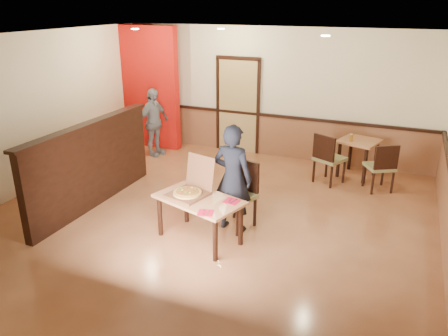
{
  "coord_description": "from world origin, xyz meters",
  "views": [
    {
      "loc": [
        2.7,
        -5.62,
        3.29
      ],
      "look_at": [
        0.32,
        0.0,
        0.94
      ],
      "focal_mm": 35.0,
      "sensor_mm": 36.0,
      "label": 1
    }
  ],
  "objects_px": {
    "pizza_box": "(190,190)",
    "main_table": "(199,205)",
    "side_chair_right": "(382,165)",
    "diner": "(233,178)",
    "diner_chair": "(239,192)",
    "condiment": "(351,138)",
    "side_table": "(358,149)",
    "side_chair_left": "(328,157)",
    "passerby": "(153,122)"
  },
  "relations": [
    {
      "from": "main_table",
      "to": "pizza_box",
      "type": "height_order",
      "value": "pizza_box"
    },
    {
      "from": "side_chair_right",
      "to": "condiment",
      "type": "relative_size",
      "value": 6.61
    },
    {
      "from": "diner",
      "to": "passerby",
      "type": "height_order",
      "value": "diner"
    },
    {
      "from": "side_table",
      "to": "side_chair_left",
      "type": "bearing_deg",
      "value": -128.02
    },
    {
      "from": "diner_chair",
      "to": "side_chair_right",
      "type": "distance_m",
      "value": 2.92
    },
    {
      "from": "main_table",
      "to": "pizza_box",
      "type": "xyz_separation_m",
      "value": [
        -0.17,
        0.06,
        0.17
      ]
    },
    {
      "from": "diner",
      "to": "pizza_box",
      "type": "height_order",
      "value": "diner"
    },
    {
      "from": "condiment",
      "to": "side_chair_right",
      "type": "bearing_deg",
      "value": -36.34
    },
    {
      "from": "side_chair_right",
      "to": "pizza_box",
      "type": "xyz_separation_m",
      "value": [
        -2.45,
        -2.8,
        0.23
      ]
    },
    {
      "from": "side_chair_right",
      "to": "pizza_box",
      "type": "height_order",
      "value": "pizza_box"
    },
    {
      "from": "diner_chair",
      "to": "diner",
      "type": "relative_size",
      "value": 0.62
    },
    {
      "from": "diner_chair",
      "to": "side_chair_left",
      "type": "distance_m",
      "value": 2.39
    },
    {
      "from": "diner",
      "to": "diner_chair",
      "type": "bearing_deg",
      "value": -104.42
    },
    {
      "from": "diner_chair",
      "to": "side_table",
      "type": "height_order",
      "value": "diner_chair"
    },
    {
      "from": "pizza_box",
      "to": "main_table",
      "type": "bearing_deg",
      "value": -4.16
    },
    {
      "from": "condiment",
      "to": "pizza_box",
      "type": "bearing_deg",
      "value": -119.17
    },
    {
      "from": "side_chair_left",
      "to": "passerby",
      "type": "height_order",
      "value": "passerby"
    },
    {
      "from": "main_table",
      "to": "side_chair_left",
      "type": "bearing_deg",
      "value": 82.47
    },
    {
      "from": "main_table",
      "to": "passerby",
      "type": "height_order",
      "value": "passerby"
    },
    {
      "from": "main_table",
      "to": "diner",
      "type": "height_order",
      "value": "diner"
    },
    {
      "from": "main_table",
      "to": "diner_chair",
      "type": "relative_size",
      "value": 1.35
    },
    {
      "from": "side_table",
      "to": "diner_chair",
      "type": "bearing_deg",
      "value": -116.88
    },
    {
      "from": "diner_chair",
      "to": "side_chair_right",
      "type": "relative_size",
      "value": 1.12
    },
    {
      "from": "diner_chair",
      "to": "side_chair_right",
      "type": "xyz_separation_m",
      "value": [
        1.91,
        2.21,
        -0.06
      ]
    },
    {
      "from": "passerby",
      "to": "condiment",
      "type": "height_order",
      "value": "passerby"
    },
    {
      "from": "side_table",
      "to": "pizza_box",
      "type": "height_order",
      "value": "pizza_box"
    },
    {
      "from": "main_table",
      "to": "diner",
      "type": "relative_size",
      "value": 0.84
    },
    {
      "from": "main_table",
      "to": "diner_chair",
      "type": "xyz_separation_m",
      "value": [
        0.36,
        0.65,
        0.0
      ]
    },
    {
      "from": "diner",
      "to": "passerby",
      "type": "xyz_separation_m",
      "value": [
        -2.91,
        2.51,
        -0.07
      ]
    },
    {
      "from": "condiment",
      "to": "passerby",
      "type": "bearing_deg",
      "value": -175.83
    },
    {
      "from": "side_chair_right",
      "to": "diner_chair",
      "type": "bearing_deg",
      "value": 18.49
    },
    {
      "from": "side_chair_right",
      "to": "pizza_box",
      "type": "distance_m",
      "value": 3.73
    },
    {
      "from": "diner_chair",
      "to": "side_chair_right",
      "type": "bearing_deg",
      "value": 67.88
    },
    {
      "from": "passerby",
      "to": "main_table",
      "type": "bearing_deg",
      "value": -126.19
    },
    {
      "from": "diner",
      "to": "pizza_box",
      "type": "bearing_deg",
      "value": 46.16
    },
    {
      "from": "diner_chair",
      "to": "pizza_box",
      "type": "xyz_separation_m",
      "value": [
        -0.53,
        -0.6,
        0.17
      ]
    },
    {
      "from": "side_chair_left",
      "to": "passerby",
      "type": "xyz_separation_m",
      "value": [
        -3.9,
        0.16,
        0.22
      ]
    },
    {
      "from": "diner_chair",
      "to": "passerby",
      "type": "relative_size",
      "value": 0.68
    },
    {
      "from": "side_table",
      "to": "condiment",
      "type": "xyz_separation_m",
      "value": [
        -0.14,
        -0.15,
        0.25
      ]
    },
    {
      "from": "diner",
      "to": "condiment",
      "type": "relative_size",
      "value": 11.88
    },
    {
      "from": "pizza_box",
      "to": "diner_chair",
      "type": "bearing_deg",
      "value": 62.45
    },
    {
      "from": "side_chair_right",
      "to": "passerby",
      "type": "bearing_deg",
      "value": -32.37
    },
    {
      "from": "diner_chair",
      "to": "side_chair_left",
      "type": "relative_size",
      "value": 1.05
    },
    {
      "from": "side_chair_right",
      "to": "side_table",
      "type": "distance_m",
      "value": 0.78
    },
    {
      "from": "diner_chair",
      "to": "pizza_box",
      "type": "height_order",
      "value": "pizza_box"
    },
    {
      "from": "side_chair_right",
      "to": "pizza_box",
      "type": "relative_size",
      "value": 1.33
    },
    {
      "from": "main_table",
      "to": "passerby",
      "type": "relative_size",
      "value": 0.92
    },
    {
      "from": "main_table",
      "to": "side_chair_right",
      "type": "bearing_deg",
      "value": 68.6
    },
    {
      "from": "main_table",
      "to": "side_chair_right",
      "type": "height_order",
      "value": "side_chair_right"
    },
    {
      "from": "side_chair_left",
      "to": "side_table",
      "type": "bearing_deg",
      "value": -102.38
    }
  ]
}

